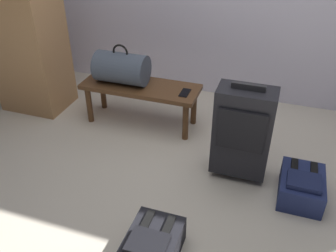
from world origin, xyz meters
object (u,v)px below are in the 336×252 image
(duffel_bag_slate, at_px, (121,68))
(suitcase_upright_charcoal, at_px, (243,131))
(backpack_dark, at_px, (152,246))
(bench, at_px, (141,91))
(backpack_navy, at_px, (301,186))
(cell_phone, at_px, (185,93))
(side_cabinet, at_px, (30,50))

(duffel_bag_slate, bearing_deg, suitcase_upright_charcoal, -22.01)
(duffel_bag_slate, bearing_deg, backpack_dark, -59.98)
(bench, relative_size, backpack_navy, 2.63)
(duffel_bag_slate, relative_size, cell_phone, 3.06)
(backpack_navy, bearing_deg, cell_phone, 151.62)
(cell_phone, relative_size, backpack_dark, 0.38)
(backpack_dark, distance_m, side_cabinet, 2.16)
(duffel_bag_slate, distance_m, suitcase_upright_charcoal, 1.18)
(backpack_dark, bearing_deg, suitcase_upright_charcoal, 69.24)
(backpack_dark, bearing_deg, bench, 114.36)
(backpack_navy, relative_size, side_cabinet, 0.35)
(bench, height_order, duffel_bag_slate, duffel_bag_slate)
(bench, bearing_deg, backpack_navy, -21.79)
(bench, relative_size, backpack_dark, 2.63)
(backpack_navy, height_order, backpack_dark, same)
(cell_phone, bearing_deg, side_cabinet, 179.28)
(bench, xyz_separation_m, suitcase_upright_charcoal, (0.93, -0.44, 0.06))
(side_cabinet, bearing_deg, bench, 0.29)
(bench, xyz_separation_m, cell_phone, (0.40, -0.02, 0.06))
(backpack_dark, bearing_deg, backpack_navy, 45.04)
(cell_phone, xyz_separation_m, backpack_navy, (0.97, -0.52, -0.28))
(bench, relative_size, suitcase_upright_charcoal, 1.37)
(backpack_navy, height_order, side_cabinet, side_cabinet)
(duffel_bag_slate, distance_m, backpack_dark, 1.57)
(duffel_bag_slate, relative_size, backpack_navy, 1.16)
(side_cabinet, bearing_deg, backpack_dark, -38.45)
(duffel_bag_slate, bearing_deg, side_cabinet, -179.65)
(cell_phone, distance_m, side_cabinet, 1.47)
(bench, distance_m, cell_phone, 0.40)
(backpack_navy, bearing_deg, side_cabinet, 167.41)
(backpack_dark, height_order, side_cabinet, side_cabinet)
(suitcase_upright_charcoal, distance_m, side_cabinet, 2.04)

